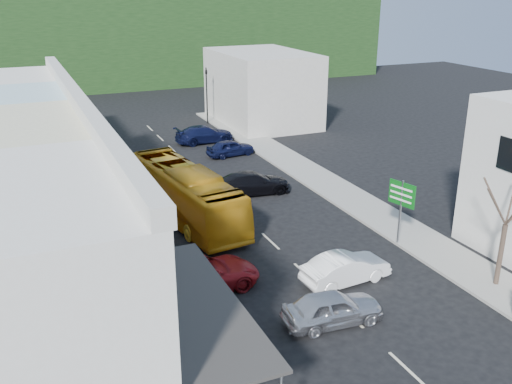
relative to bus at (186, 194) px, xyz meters
The scene contains 18 objects.
ground 9.64m from the bus, 69.82° to the right, with size 120.00×120.00×0.00m, color black.
sidewalk_left 4.59m from the bus, 165.77° to the left, with size 3.00×52.00×0.15m, color gray.
sidewalk_right 10.94m from the bus, ahead, with size 3.00×52.00×0.15m, color gray.
shopfront_row 10.31m from the bus, 156.89° to the right, with size 8.25×30.00×8.00m.
distant_block_left 20.11m from the bus, 115.76° to the left, with size 8.00×10.00×6.00m, color #B7B2A8.
distant_block_right 25.53m from the bus, 55.87° to the left, with size 8.00×12.00×7.00m, color #B7B2A8.
hillside 56.43m from the bus, 88.14° to the left, with size 80.00×26.00×14.00m.
bus is the anchor object (origin of this frame).
car_silver 13.42m from the bus, 80.19° to the right, with size 1.80×4.40×1.40m, color #BBBBC0.
car_white 11.45m from the bus, 66.11° to the right, with size 1.80×4.40×1.40m, color white.
car_red 8.62m from the bus, 101.56° to the right, with size 1.90×4.60×1.40m, color maroon.
car_black_near 5.87m from the bus, 24.06° to the left, with size 1.84×4.50×1.40m, color black.
car_navy_mid 13.34m from the bus, 57.56° to the left, with size 1.80×4.40×1.40m, color black.
car_navy_far 17.28m from the bus, 67.81° to the left, with size 1.84×4.50×1.40m, color black.
pedestrian_left 8.40m from the bus, 115.35° to the right, with size 0.60×0.40×1.70m, color black.
direction_sign 12.38m from the bus, 40.74° to the right, with size 0.61×1.65×3.68m, color #095614, non-canonical shape.
street_tree 17.47m from the bus, 51.30° to the right, with size 2.49×2.49×6.25m, color #382920, non-canonical shape.
traffic_signal 24.53m from the bus, 68.19° to the left, with size 0.73×1.18×5.52m, color black, non-canonical shape.
Camera 1 is at (-12.00, -21.71, 13.36)m, focal length 40.00 mm.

